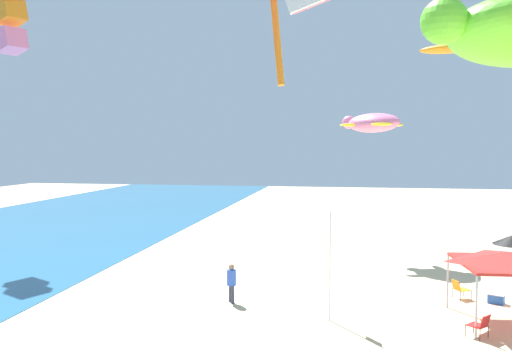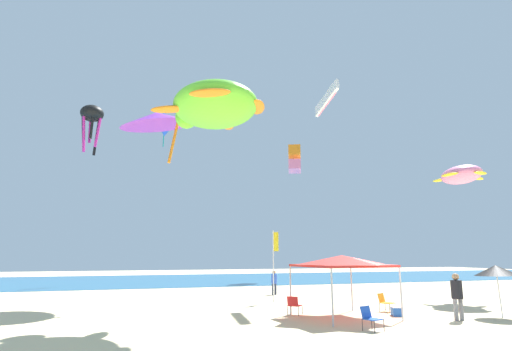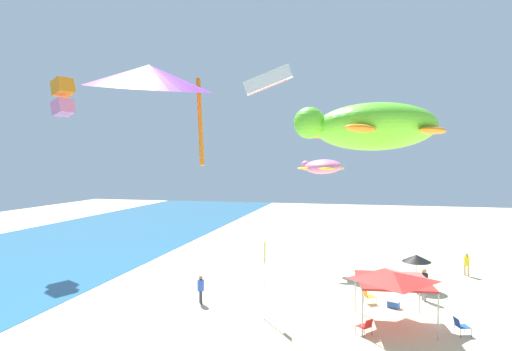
% 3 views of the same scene
% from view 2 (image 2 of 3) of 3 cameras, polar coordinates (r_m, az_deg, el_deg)
% --- Properties ---
extents(ground, '(120.00, 120.00, 0.10)m').
position_cam_2_polar(ground, '(18.40, 18.96, -18.95)').
color(ground, beige).
extents(ocean_strip, '(120.00, 22.82, 0.02)m').
position_cam_2_polar(ocean_strip, '(46.62, -4.88, -14.38)').
color(ocean_strip, '#28668E').
rests_on(ocean_strip, ground).
extents(canopy_tent, '(3.71, 3.69, 2.61)m').
position_cam_2_polar(canopy_tent, '(18.30, 12.08, -11.79)').
color(canopy_tent, '#B7B7BC').
rests_on(canopy_tent, ground).
extents(beach_umbrella, '(1.79, 1.79, 2.22)m').
position_cam_2_polar(beach_umbrella, '(20.87, 30.86, -11.47)').
color(beach_umbrella, silver).
rests_on(beach_umbrella, ground).
extents(folding_chair_near_cooler, '(0.73, 0.78, 0.82)m').
position_cam_2_polar(folding_chair_near_cooler, '(20.85, 17.78, -16.59)').
color(folding_chair_near_cooler, black).
rests_on(folding_chair_near_cooler, ground).
extents(folding_chair_facing_ocean, '(0.80, 0.81, 0.82)m').
position_cam_2_polar(folding_chair_facing_ocean, '(18.85, 5.40, -17.68)').
color(folding_chair_facing_ocean, black).
rests_on(folding_chair_facing_ocean, ground).
extents(folding_chair_left_of_tent, '(0.69, 0.75, 0.82)m').
position_cam_2_polar(folding_chair_left_of_tent, '(15.61, 15.84, -18.68)').
color(folding_chair_left_of_tent, black).
rests_on(folding_chair_left_of_tent, ground).
extents(cooler_box, '(0.63, 0.73, 0.40)m').
position_cam_2_polar(cooler_box, '(19.58, 19.31, -17.68)').
color(cooler_box, blue).
rests_on(cooler_box, ground).
extents(banner_flag, '(0.36, 0.06, 4.03)m').
position_cam_2_polar(banner_flag, '(23.71, 2.59, -11.67)').
color(banner_flag, silver).
rests_on(banner_flag, ground).
extents(person_beachcomber, '(0.50, 0.44, 1.87)m').
position_cam_2_polar(person_beachcomber, '(19.15, 26.58, -14.61)').
color(person_beachcomber, slate).
rests_on(person_beachcomber, ground).
extents(person_near_umbrella, '(0.39, 0.38, 1.59)m').
position_cam_2_polar(person_near_umbrella, '(28.05, 2.58, -14.64)').
color(person_near_umbrella, '#33384C').
rests_on(person_near_umbrella, ground).
extents(kite_turtle_pink, '(4.00, 4.01, 1.34)m').
position_cam_2_polar(kite_turtle_pink, '(29.32, 27.06, 0.05)').
color(kite_turtle_pink, pink).
extents(kite_octopus_black, '(2.35, 2.35, 5.23)m').
position_cam_2_polar(kite_octopus_black, '(46.00, -22.24, 7.81)').
color(kite_octopus_black, black).
extents(kite_box_orange, '(1.94, 2.07, 3.24)m').
position_cam_2_polar(kite_box_orange, '(46.90, 5.49, 2.33)').
color(kite_box_orange, orange).
extents(kite_diamond_blue, '(1.97, 2.15, 4.09)m').
position_cam_2_polar(kite_diamond_blue, '(46.03, -12.89, 6.98)').
color(kite_diamond_blue, blue).
extents(kite_delta_purple, '(6.36, 6.34, 4.04)m').
position_cam_2_polar(kite_delta_purple, '(26.41, -13.90, 7.76)').
color(kite_delta_purple, purple).
extents(kite_parafoil_white, '(0.54, 3.08, 1.86)m').
position_cam_2_polar(kite_parafoil_white, '(28.07, 10.00, 10.67)').
color(kite_parafoil_white, white).
extents(kite_turtle_lime, '(5.44, 5.65, 2.03)m').
position_cam_2_polar(kite_turtle_lime, '(18.72, -6.11, 9.66)').
color(kite_turtle_lime, '#66D82D').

